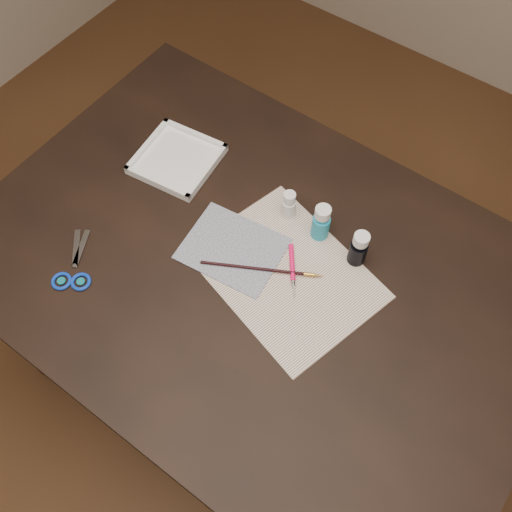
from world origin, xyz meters
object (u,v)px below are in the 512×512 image
Objects in this scene: paint_bottle_navy at (359,248)px; scissors at (73,260)px; paint_bottle_cyan at (321,222)px; palette_tray at (177,159)px; canvas at (233,249)px; paper at (286,273)px; paint_bottle_white at (289,205)px.

paint_bottle_navy is 0.64m from scissors.
paint_bottle_cyan is at bearing -87.68° from scissors.
palette_tray is (-0.40, -0.03, -0.04)m from paint_bottle_cyan.
canvas is at bearing -149.67° from paint_bottle_navy.
paint_bottle_cyan is (0.00, 0.13, 0.05)m from paper.
paper is 1.77× the size of canvas.
palette_tray is at bearing -178.01° from paint_bottle_navy.
canvas is at bearing -171.76° from paper.
paper is 3.96× the size of paint_bottle_navy.
paint_bottle_white is (0.05, 0.15, 0.04)m from canvas.
scissors is at bearing -148.06° from paper.
paint_bottle_navy is at bearing 1.99° from palette_tray.
paint_bottle_cyan is at bearing 88.85° from paper.
paper is 0.16m from paint_bottle_white.
paint_bottle_navy reaches higher than scissors.
canvas is 1.24× the size of scissors.
paint_bottle_white is at bearing 72.56° from canvas.
canvas is 0.28m from paint_bottle_navy.
paint_bottle_cyan is at bearing 3.78° from palette_tray.
paint_bottle_white is 0.09m from paint_bottle_cyan.
paint_bottle_cyan reaches higher than palette_tray.
paper is 2.07× the size of palette_tray.
canvas is at bearing -24.77° from palette_tray.
paint_bottle_cyan is (0.14, 0.15, 0.05)m from canvas.
palette_tray is (-0.40, 0.10, 0.01)m from paper.
paper is 4.88× the size of paint_bottle_white.
paint_bottle_white is 0.32m from palette_tray.
scissors is at bearing -129.59° from paint_bottle_white.
paint_bottle_white is 0.42× the size of palette_tray.
scissors reaches higher than canvas.
scissors is (-0.51, -0.37, -0.04)m from paint_bottle_navy.
palette_tray is (-0.51, -0.02, -0.04)m from paint_bottle_navy.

